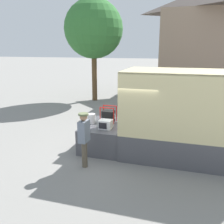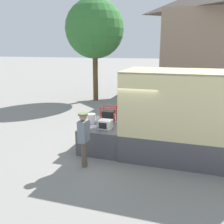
% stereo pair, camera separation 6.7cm
% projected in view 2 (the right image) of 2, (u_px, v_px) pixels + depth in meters
% --- Properties ---
extents(ground_plane, '(160.00, 160.00, 0.00)m').
position_uv_depth(ground_plane, '(125.00, 149.00, 9.39)').
color(ground_plane, gray).
extents(tailgate_deck, '(1.53, 2.15, 0.92)m').
position_uv_depth(tailgate_deck, '(106.00, 136.00, 9.50)').
color(tailgate_deck, '#4C4C51').
rests_on(tailgate_deck, ground).
extents(microwave, '(0.45, 0.39, 0.32)m').
position_uv_depth(microwave, '(106.00, 124.00, 8.85)').
color(microwave, white).
rests_on(microwave, tailgate_deck).
extents(portable_generator, '(0.58, 0.42, 0.61)m').
position_uv_depth(portable_generator, '(109.00, 116.00, 9.64)').
color(portable_generator, black).
rests_on(portable_generator, tailgate_deck).
extents(orange_bucket, '(0.30, 0.30, 0.37)m').
position_uv_depth(orange_bucket, '(91.00, 119.00, 9.48)').
color(orange_bucket, silver).
rests_on(orange_bucket, tailgate_deck).
extents(worker_person, '(0.32, 0.44, 1.78)m').
position_uv_depth(worker_person, '(84.00, 134.00, 7.76)').
color(worker_person, brown).
rests_on(worker_person, ground).
extents(house_backdrop, '(8.87, 7.36, 8.47)m').
position_uv_depth(house_backdrop, '(222.00, 39.00, 18.89)').
color(house_backdrop, gray).
rests_on(house_backdrop, ground).
extents(street_tree, '(4.01, 4.01, 6.96)m').
position_uv_depth(street_tree, '(95.00, 29.00, 17.00)').
color(street_tree, brown).
rests_on(street_tree, ground).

